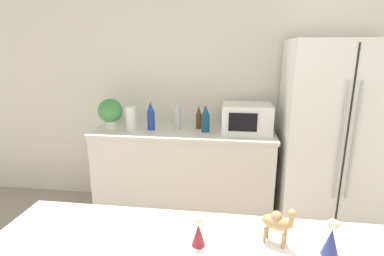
{
  "coord_description": "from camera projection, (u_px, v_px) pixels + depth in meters",
  "views": [
    {
      "loc": [
        0.13,
        -0.5,
        1.74
      ],
      "look_at": [
        -0.13,
        1.44,
        1.22
      ],
      "focal_mm": 28.0,
      "sensor_mm": 36.0,
      "label": 1
    }
  ],
  "objects": [
    {
      "name": "wall_back",
      "position": [
        220.0,
        93.0,
        3.23
      ],
      "size": [
        8.0,
        0.06,
        2.55
      ],
      "color": "silver",
      "rests_on": "ground_plane"
    },
    {
      "name": "back_counter",
      "position": [
        184.0,
        172.0,
        3.17
      ],
      "size": [
        1.83,
        0.63,
        0.93
      ],
      "color": "silver",
      "rests_on": "ground_plane"
    },
    {
      "name": "refrigerator",
      "position": [
        331.0,
        140.0,
        2.8
      ],
      "size": [
        0.91,
        0.73,
        1.82
      ],
      "color": "white",
      "rests_on": "ground_plane"
    },
    {
      "name": "potted_plant",
      "position": [
        110.0,
        112.0,
        3.05
      ],
      "size": [
        0.25,
        0.25,
        0.31
      ],
      "color": "silver",
      "rests_on": "back_counter"
    },
    {
      "name": "paper_towel_roll",
      "position": [
        131.0,
        119.0,
        3.03
      ],
      "size": [
        0.11,
        0.11,
        0.23
      ],
      "color": "white",
      "rests_on": "back_counter"
    },
    {
      "name": "microwave",
      "position": [
        247.0,
        118.0,
        2.95
      ],
      "size": [
        0.48,
        0.37,
        0.28
      ],
      "color": "white",
      "rests_on": "back_counter"
    },
    {
      "name": "back_bottle_0",
      "position": [
        177.0,
        115.0,
        3.03
      ],
      "size": [
        0.07,
        0.07,
        0.32
      ],
      "color": "#B2B7BC",
      "rests_on": "back_counter"
    },
    {
      "name": "back_bottle_1",
      "position": [
        151.0,
        116.0,
        3.03
      ],
      "size": [
        0.08,
        0.08,
        0.3
      ],
      "color": "navy",
      "rests_on": "back_counter"
    },
    {
      "name": "back_bottle_2",
      "position": [
        206.0,
        119.0,
        2.95
      ],
      "size": [
        0.08,
        0.08,
        0.28
      ],
      "color": "navy",
      "rests_on": "back_counter"
    },
    {
      "name": "back_bottle_3",
      "position": [
        199.0,
        117.0,
        3.09
      ],
      "size": [
        0.06,
        0.06,
        0.24
      ],
      "color": "brown",
      "rests_on": "back_counter"
    },
    {
      "name": "camel_figurine",
      "position": [
        277.0,
        222.0,
        1.16
      ],
      "size": [
        0.13,
        0.1,
        0.16
      ],
      "color": "#A87F4C",
      "rests_on": "bar_counter"
    },
    {
      "name": "wise_man_figurine_blue",
      "position": [
        198.0,
        233.0,
        1.16
      ],
      "size": [
        0.05,
        0.05,
        0.13
      ],
      "color": "maroon",
      "rests_on": "bar_counter"
    },
    {
      "name": "wise_man_figurine_crimson",
      "position": [
        331.0,
        240.0,
        1.1
      ],
      "size": [
        0.06,
        0.06,
        0.15
      ],
      "color": "navy",
      "rests_on": "bar_counter"
    }
  ]
}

